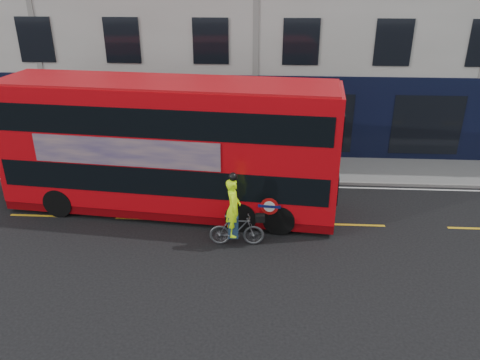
{
  "coord_description": "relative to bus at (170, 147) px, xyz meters",
  "views": [
    {
      "loc": [
        0.6,
        -13.39,
        8.32
      ],
      "look_at": [
        -0.29,
        1.3,
        1.75
      ],
      "focal_mm": 35.0,
      "sensor_mm": 36.0,
      "label": 1
    }
  ],
  "objects": [
    {
      "name": "bus",
      "position": [
        0.0,
        0.0,
        0.0
      ],
      "size": [
        12.35,
        3.93,
        4.9
      ],
      "rotation": [
        0.0,
        0.0,
        -0.1
      ],
      "color": "red",
      "rests_on": "ground"
    },
    {
      "name": "kerb",
      "position": [
        2.9,
        2.59,
        -2.45
      ],
      "size": [
        60.0,
        0.12,
        0.13
      ],
      "primitive_type": "cube",
      "color": "gray",
      "rests_on": "ground"
    },
    {
      "name": "pavement",
      "position": [
        2.9,
        4.09,
        -2.45
      ],
      "size": [
        60.0,
        3.0,
        0.12
      ],
      "primitive_type": "cube",
      "color": "gray",
      "rests_on": "ground"
    },
    {
      "name": "cyclist",
      "position": [
        2.54,
        -2.45,
        -1.62
      ],
      "size": [
        1.84,
        0.74,
        2.6
      ],
      "rotation": [
        0.0,
        0.0,
        0.04
      ],
      "color": "#4C4F52",
      "rests_on": "ground"
    },
    {
      "name": "ground",
      "position": [
        2.9,
        -2.41,
        -2.51
      ],
      "size": [
        120.0,
        120.0,
        0.0
      ],
      "primitive_type": "plane",
      "color": "black",
      "rests_on": "ground"
    },
    {
      "name": "lane_dashes",
      "position": [
        2.9,
        -0.91,
        -2.51
      ],
      "size": [
        58.0,
        0.12,
        0.01
      ],
      "primitive_type": null,
      "color": "gold",
      "rests_on": "ground"
    },
    {
      "name": "road_edge_line",
      "position": [
        2.9,
        2.29,
        -2.51
      ],
      "size": [
        58.0,
        0.1,
        0.01
      ],
      "primitive_type": "cube",
      "color": "silver",
      "rests_on": "ground"
    }
  ]
}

